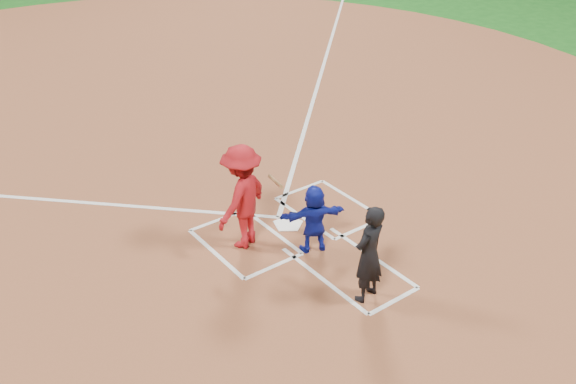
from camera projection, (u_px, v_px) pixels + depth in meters
ground at (288, 225)px, 12.07m from camera, size 120.00×120.00×0.00m
home_plate_dirt at (146, 122)px, 16.23m from camera, size 28.00×28.00×0.01m
home_plate at (288, 224)px, 12.06m from camera, size 0.60×0.60×0.02m
catcher at (314, 219)px, 11.05m from camera, size 1.22×0.78×1.26m
umpire at (369, 254)px, 9.80m from camera, size 0.68×0.52×1.66m
chalk_markings at (159, 131)px, 15.73m from camera, size 28.35×17.32×0.01m
batter_at_plate at (242, 197)px, 11.04m from camera, size 1.50×1.15×1.92m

